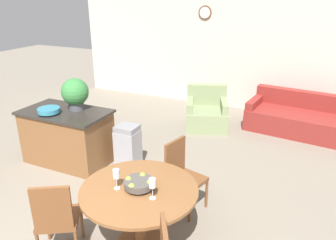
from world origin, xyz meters
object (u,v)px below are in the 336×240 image
Objects in this scene: potted_plant at (75,93)px; armchair at (206,113)px; trash_bin at (128,147)px; wine_glass_left at (116,175)px; couch at (302,119)px; dining_chair_far_side at (182,173)px; teal_bowl at (49,110)px; dining_chair_near_left at (57,216)px; kitchen_island at (68,136)px; dining_table at (140,202)px; fruit_bowl at (139,183)px; wine_glass_right at (152,184)px.

potted_plant is 2.87m from armchair.
armchair is (0.58, 2.21, -0.08)m from trash_bin.
wine_glass_left is 4.63m from couch.
dining_chair_far_side is 4.11× the size of wine_glass_left.
teal_bowl reaches higher than couch.
dining_chair_near_left is 4.19m from armchair.
armchair is (-1.86, -0.54, 0.02)m from couch.
kitchen_island reaches higher than trash_bin.
fruit_bowl reaches higher than dining_table.
dining_chair_far_side is at bearing -103.85° from couch.
teal_bowl is at bearing 103.43° from dining_chair_near_left.
armchair is at bearing 75.34° from trash_bin.
wine_glass_left is 0.16× the size of kitchen_island.
fruit_bowl is 0.22× the size of kitchen_island.
dining_chair_near_left is at bearing -107.28° from couch.
dining_table is 1.72× the size of trash_bin.
teal_bowl is at bearing -79.98° from dining_chair_far_side.
potted_plant is at bearing 144.58° from dining_table.
couch is (2.44, 2.75, -0.09)m from trash_bin.
dining_chair_far_side is 0.86× the size of armchair.
couch is at bearing 41.42° from teal_bowl.
dining_chair_far_side is at bearing -9.67° from kitchen_island.
dining_chair_far_side is at bearing -14.03° from potted_plant.
dining_table is 4.00× the size of fruit_bowl.
wine_glass_left is 0.42m from wine_glass_right.
trash_bin is 2.29m from armchair.
armchair is at bearing 56.65° from teal_bowl.
armchair is at bearing 100.11° from wine_glass_right.
dining_table is 4.44m from couch.
wine_glass_right is 0.16× the size of kitchen_island.
trash_bin is at bearing 12.17° from kitchen_island.
dining_table is 2.45× the size of potted_plant.
couch is at bearing -4.24° from armchair.
dining_table is at bearing -12.07° from fruit_bowl.
dining_table is at bearing 5.12° from dining_chair_near_left.
wine_glass_right is at bearing -98.66° from couch.
dining_chair_near_left is 0.92m from fruit_bowl.
trash_bin is at bearing -124.98° from armchair.
potted_plant is (-1.23, 1.88, 0.67)m from dining_chair_near_left.
dining_chair_near_left reaches higher than couch.
potted_plant is 0.23× the size of couch.
kitchen_island is (-2.06, 1.23, -0.36)m from fruit_bowl.
dining_table is at bearing 155.39° from wine_glass_right.
dining_chair_far_side is 1.04m from wine_glass_right.
wine_glass_right is 0.44× the size of potted_plant.
wine_glass_left is 3.82m from armchair.
couch is 2.01× the size of armchair.
kitchen_island is 1.94× the size of trash_bin.
armchair is at bearing 97.14° from dining_table.
armchair is (-0.60, 2.81, -0.22)m from dining_chair_far_side.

